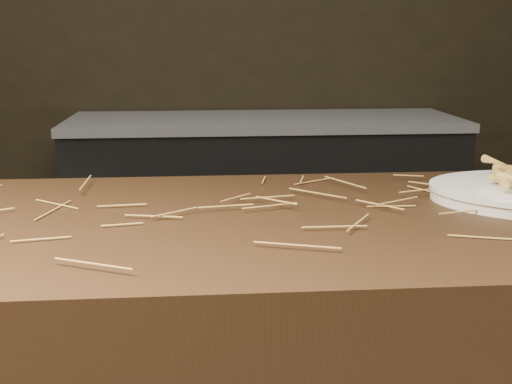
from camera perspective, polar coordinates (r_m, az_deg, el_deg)
back_counter at (r=3.10m, az=0.72°, el=-1.05°), size 1.82×0.62×0.84m
straw_bedding at (r=1.15m, az=-5.12°, el=-1.87°), size 1.40×0.60×0.02m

